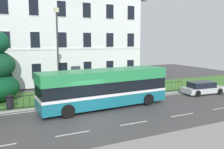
% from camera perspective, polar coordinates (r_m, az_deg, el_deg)
% --- Properties ---
extents(ground_plane, '(60.00, 56.00, 0.18)m').
position_cam_1_polar(ground_plane, '(17.25, -5.68, -9.58)').
color(ground_plane, '#464343').
extents(georgian_townhouse, '(17.77, 8.30, 12.83)m').
position_cam_1_polar(georgian_townhouse, '(31.38, -11.13, 10.44)').
color(georgian_townhouse, white).
rests_on(georgian_townhouse, ground_plane).
extents(iron_verge_railing, '(18.34, 0.04, 0.97)m').
position_cam_1_polar(iron_verge_railing, '(20.77, -2.68, -4.67)').
color(iron_verge_railing, black).
rests_on(iron_verge_railing, ground_plane).
extents(single_decker_bus, '(10.42, 3.02, 2.99)m').
position_cam_1_polar(single_decker_bus, '(18.53, -1.76, -3.20)').
color(single_decker_bus, '#176B7D').
rests_on(single_decker_bus, ground_plane).
extents(parked_hatchback_00, '(4.30, 2.05, 1.22)m').
position_cam_1_polar(parked_hatchback_00, '(25.09, 21.03, -3.04)').
color(parked_hatchback_00, silver).
rests_on(parked_hatchback_00, ground_plane).
extents(street_lamp_post, '(0.36, 0.24, 7.77)m').
position_cam_1_polar(street_lamp_post, '(20.30, -12.97, 5.92)').
color(street_lamp_post, '#333338').
rests_on(street_lamp_post, ground_plane).
extents(litter_bin, '(0.55, 0.55, 1.07)m').
position_cam_1_polar(litter_bin, '(19.55, -23.45, -6.05)').
color(litter_bin, black).
rests_on(litter_bin, ground_plane).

